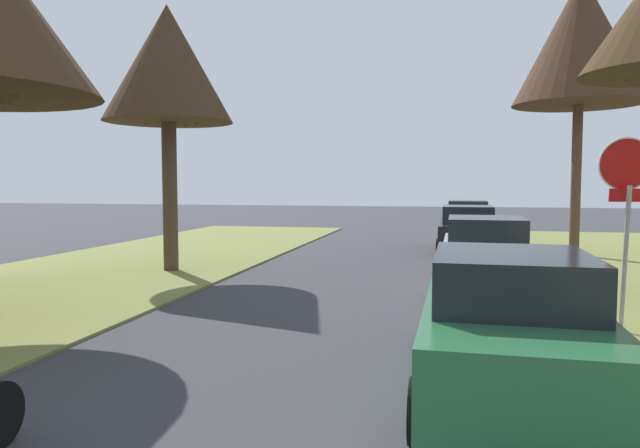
# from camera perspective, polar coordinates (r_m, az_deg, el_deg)

# --- Properties ---
(stop_sign_far) EXTENTS (0.81, 0.35, 2.97)m
(stop_sign_far) POSITION_cam_1_polar(r_m,az_deg,el_deg) (9.93, 27.78, 2.81)
(stop_sign_far) COLOR #9EA0A5
(stop_sign_far) RESTS_ON grass_verge_right
(street_tree_right_far) EXTENTS (4.01, 4.01, 8.71)m
(street_tree_right_far) POSITION_cam_1_polar(r_m,az_deg,el_deg) (20.49, 24.16, 16.09)
(street_tree_right_far) COLOR brown
(street_tree_right_far) RESTS_ON grass_verge_right
(street_tree_left_mid_b) EXTENTS (3.30, 3.30, 6.83)m
(street_tree_left_mid_b) POSITION_cam_1_polar(r_m,az_deg,el_deg) (15.91, -14.71, 14.77)
(street_tree_left_mid_b) COLOR #4D3928
(street_tree_left_mid_b) RESTS_ON grass_verge_left
(parked_sedan_green) EXTENTS (2.01, 4.43, 1.57)m
(parked_sedan_green) POSITION_cam_1_polar(r_m,az_deg,el_deg) (6.91, 18.03, -9.55)
(parked_sedan_green) COLOR #28663D
(parked_sedan_green) RESTS_ON ground
(parked_sedan_silver) EXTENTS (2.01, 4.43, 1.57)m
(parked_sedan_silver) POSITION_cam_1_polar(r_m,az_deg,el_deg) (13.51, 15.89, -2.93)
(parked_sedan_silver) COLOR #BCBCC1
(parked_sedan_silver) RESTS_ON ground
(parked_sedan_black) EXTENTS (2.01, 4.43, 1.57)m
(parked_sedan_black) POSITION_cam_1_polar(r_m,az_deg,el_deg) (20.10, 14.26, -0.67)
(parked_sedan_black) COLOR black
(parked_sedan_black) RESTS_ON ground
(parked_sedan_white) EXTENTS (2.01, 4.43, 1.57)m
(parked_sedan_white) POSITION_cam_1_polar(r_m,az_deg,el_deg) (26.10, 14.25, 0.38)
(parked_sedan_white) COLOR white
(parked_sedan_white) RESTS_ON ground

